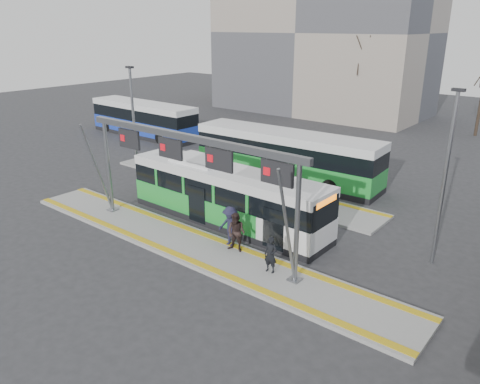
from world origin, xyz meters
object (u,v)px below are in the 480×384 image
object	(u,v)px
gantry	(188,157)
hero_bus	(226,196)
passenger_a	(271,255)
passenger_b	(236,232)
passenger_c	(230,226)

from	to	relation	value
gantry	hero_bus	bearing A→B (deg)	97.37
passenger_a	gantry	bearing A→B (deg)	172.56
passenger_b	passenger_c	xyz separation A→B (m)	(-0.60, 0.28, 0.04)
passenger_a	passenger_c	world-z (taller)	passenger_c
gantry	passenger_b	distance (m)	4.04
gantry	passenger_c	world-z (taller)	gantry
passenger_a	passenger_c	xyz separation A→B (m)	(-2.92, 0.86, 0.18)
passenger_b	hero_bus	bearing A→B (deg)	127.20
hero_bus	passenger_c	size ratio (longest dim) A/B	6.11
passenger_a	passenger_c	distance (m)	3.05
gantry	hero_bus	xyz separation A→B (m)	(-0.40, 3.07, -2.83)
passenger_c	gantry	bearing A→B (deg)	-156.83
gantry	passenger_a	distance (m)	5.77
gantry	passenger_a	bearing A→B (deg)	-0.14
hero_bus	passenger_c	xyz separation A→B (m)	(2.15, -2.22, -0.36)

